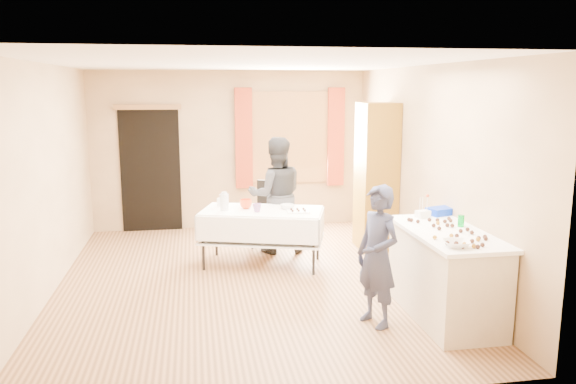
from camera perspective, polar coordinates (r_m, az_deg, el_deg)
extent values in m
cube|color=#9E7047|center=(6.98, -4.13, -9.04)|extent=(4.50, 5.50, 0.02)
cube|color=white|center=(6.57, -4.44, 13.00)|extent=(4.50, 5.50, 0.02)
cube|color=tan|center=(9.38, -5.89, 4.24)|extent=(4.50, 0.02, 2.60)
cube|color=tan|center=(3.97, -0.47, -4.50)|extent=(4.50, 0.02, 2.60)
cube|color=tan|center=(6.82, -23.53, 1.02)|extent=(0.02, 5.50, 2.60)
cube|color=tan|center=(7.22, 13.89, 2.07)|extent=(0.02, 5.50, 2.60)
cube|color=olive|center=(9.44, 0.20, 5.56)|extent=(1.32, 0.06, 1.52)
cube|color=white|center=(9.42, 0.22, 5.55)|extent=(1.20, 0.02, 1.40)
cube|color=#AC3B20|center=(9.29, -4.51, 5.44)|extent=(0.28, 0.06, 1.65)
cube|color=#AC3B20|center=(9.55, 4.89, 5.58)|extent=(0.28, 0.06, 1.65)
cube|color=black|center=(9.39, -13.78, 2.15)|extent=(0.95, 0.04, 2.00)
cube|color=olive|center=(9.27, -14.08, 8.37)|extent=(1.05, 0.06, 0.08)
cube|color=#8E641A|center=(8.20, 8.95, 1.55)|extent=(0.50, 0.60, 2.12)
cube|color=beige|center=(6.01, 15.65, -8.26)|extent=(0.67, 1.48, 0.86)
cube|color=white|center=(5.88, 15.88, -4.01)|extent=(0.73, 1.54, 0.04)
cube|color=white|center=(7.37, -2.66, -1.96)|extent=(1.71, 1.20, 0.04)
cube|color=black|center=(8.28, -2.17, -2.70)|extent=(0.53, 0.53, 0.06)
cube|color=black|center=(8.39, -1.82, -0.73)|extent=(0.38, 0.20, 0.57)
imported|color=#242947|center=(5.59, 9.08, -6.45)|extent=(0.77, 0.72, 1.41)
imported|color=black|center=(7.94, -1.20, -0.33)|extent=(0.83, 0.66, 1.65)
cylinder|color=#059E28|center=(6.08, 17.17, -2.83)|extent=(0.07, 0.07, 0.12)
imported|color=white|center=(5.32, 16.73, -5.05)|extent=(0.34, 0.34, 0.06)
cube|color=white|center=(6.38, 13.54, -2.20)|extent=(0.17, 0.14, 0.08)
cube|color=#082ECA|center=(6.59, 15.27, -1.88)|extent=(0.35, 0.28, 0.08)
cylinder|color=silver|center=(7.34, -6.48, -1.03)|extent=(0.15, 0.15, 0.22)
imported|color=#DC461A|center=(7.43, -4.30, -1.22)|extent=(0.30, 0.30, 0.13)
imported|color=red|center=(7.23, -3.17, -1.62)|extent=(0.15, 0.15, 0.11)
imported|color=white|center=(7.40, -0.07, -1.50)|extent=(0.33, 0.33, 0.06)
cube|color=white|center=(7.20, 1.03, -2.01)|extent=(0.29, 0.21, 0.02)
imported|color=white|center=(7.63, -6.87, -0.81)|extent=(0.14, 0.14, 0.16)
sphere|color=#3F2314|center=(5.56, 18.74, -4.57)|extent=(0.04, 0.04, 0.04)
sphere|color=black|center=(5.36, 16.72, -5.03)|extent=(0.04, 0.04, 0.04)
sphere|color=black|center=(6.24, 16.19, -2.80)|extent=(0.04, 0.04, 0.04)
sphere|color=black|center=(5.35, 15.87, -5.00)|extent=(0.04, 0.04, 0.04)
sphere|color=black|center=(5.98, 14.58, -3.31)|extent=(0.04, 0.04, 0.04)
sphere|color=black|center=(5.27, 17.31, -5.31)|extent=(0.04, 0.04, 0.04)
sphere|color=#3F2314|center=(6.10, 14.98, -3.04)|extent=(0.04, 0.04, 0.04)
sphere|color=black|center=(5.83, 17.14, -3.79)|extent=(0.04, 0.04, 0.04)
sphere|color=black|center=(6.03, 16.35, -3.29)|extent=(0.04, 0.04, 0.04)
sphere|color=black|center=(5.39, 19.15, -5.08)|extent=(0.04, 0.04, 0.04)
sphere|color=black|center=(5.80, 18.18, -3.92)|extent=(0.04, 0.04, 0.04)
sphere|color=black|center=(6.23, 14.94, -2.77)|extent=(0.04, 0.04, 0.04)
sphere|color=#3F2314|center=(5.62, 16.27, -4.27)|extent=(0.04, 0.04, 0.04)
sphere|color=black|center=(5.48, 18.20, -4.75)|extent=(0.04, 0.04, 0.04)
sphere|color=black|center=(5.63, 16.78, -4.28)|extent=(0.04, 0.04, 0.04)
sphere|color=black|center=(5.31, 18.73, -5.29)|extent=(0.04, 0.04, 0.04)
sphere|color=black|center=(6.22, 14.17, -2.74)|extent=(0.04, 0.04, 0.04)
sphere|color=black|center=(6.18, 12.19, -2.75)|extent=(0.04, 0.04, 0.04)
sphere|color=#3F2314|center=(5.52, 14.69, -4.48)|extent=(0.04, 0.04, 0.04)
sphere|color=black|center=(5.91, 17.78, -3.64)|extent=(0.04, 0.04, 0.04)
sphere|color=black|center=(6.03, 15.88, -3.25)|extent=(0.04, 0.04, 0.04)
sphere|color=black|center=(6.11, 13.06, -2.93)|extent=(0.04, 0.04, 0.04)
sphere|color=black|center=(6.19, 15.65, -2.88)|extent=(0.04, 0.04, 0.04)
sphere|color=black|center=(5.61, 19.44, -4.49)|extent=(0.04, 0.04, 0.04)
sphere|color=#3F2314|center=(5.32, 18.37, -5.24)|extent=(0.04, 0.04, 0.04)
sphere|color=black|center=(6.16, 12.42, -2.79)|extent=(0.04, 0.04, 0.04)
sphere|color=black|center=(5.68, 19.38, -4.31)|extent=(0.04, 0.04, 0.04)
sphere|color=black|center=(5.61, 18.80, -4.45)|extent=(0.04, 0.04, 0.04)
sphere|color=black|center=(6.33, 16.04, -2.60)|extent=(0.04, 0.04, 0.04)
sphere|color=black|center=(5.87, 15.10, -3.59)|extent=(0.04, 0.04, 0.04)
sphere|color=#3F2314|center=(5.36, 17.50, -5.08)|extent=(0.04, 0.04, 0.04)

